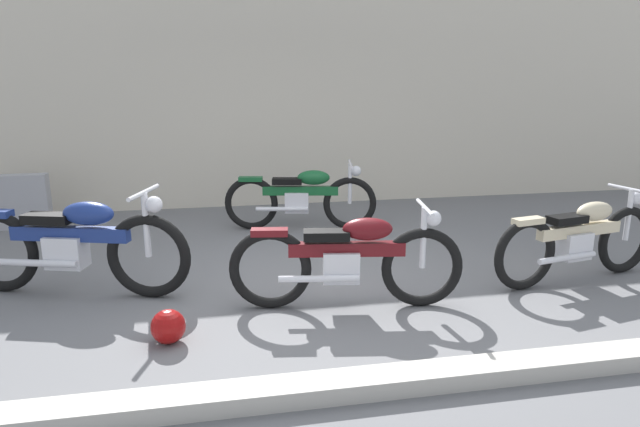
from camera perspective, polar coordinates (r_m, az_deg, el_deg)
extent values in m
plane|color=slate|center=(5.11, -0.69, -8.28)|extent=(40.00, 40.00, 0.00)
cube|color=beige|center=(8.58, -5.42, 12.42)|extent=(18.00, 0.30, 3.44)
cube|color=#B7B2A8|center=(3.61, 4.29, -17.35)|extent=(18.00, 0.24, 0.12)
cube|color=#9E9EA3|center=(8.18, -28.67, 1.09)|extent=(0.68, 0.21, 0.72)
sphere|color=maroon|center=(4.32, -15.56, -11.30)|extent=(0.26, 0.26, 0.26)
torus|color=black|center=(6.33, 29.24, -2.42)|extent=(0.69, 0.21, 0.69)
torus|color=black|center=(5.43, 20.63, -4.02)|extent=(0.69, 0.21, 0.69)
cube|color=silver|center=(5.83, 24.97, -3.05)|extent=(0.33, 0.24, 0.26)
cube|color=beige|center=(5.82, 25.44, -1.57)|extent=(0.97, 0.27, 0.11)
ellipsoid|color=beige|center=(5.91, 26.74, 0.20)|extent=(0.44, 0.26, 0.19)
cube|color=black|center=(5.67, 24.39, -0.56)|extent=(0.40, 0.24, 0.08)
cube|color=beige|center=(5.34, 20.92, -0.74)|extent=(0.32, 0.17, 0.06)
cylinder|color=silver|center=(6.28, 29.52, -0.15)|extent=(0.05, 0.05, 0.52)
cylinder|color=silver|center=(6.23, 29.80, 2.17)|extent=(0.14, 0.54, 0.03)
sphere|color=silver|center=(6.30, 30.13, 1.37)|extent=(0.13, 0.13, 0.13)
cylinder|color=silver|center=(5.64, 24.40, -4.23)|extent=(0.66, 0.18, 0.06)
torus|color=black|center=(5.13, -17.45, -4.28)|extent=(0.77, 0.31, 0.77)
cube|color=silver|center=(5.46, -24.93, -3.62)|extent=(0.39, 0.30, 0.30)
cube|color=navy|center=(5.39, -24.63, -1.93)|extent=(1.07, 0.41, 0.13)
ellipsoid|color=navy|center=(5.25, -23.03, 0.00)|extent=(0.51, 0.34, 0.21)
cube|color=black|center=(5.46, -26.51, -0.45)|extent=(0.46, 0.30, 0.08)
cylinder|color=silver|center=(5.05, -17.69, -1.13)|extent=(0.06, 0.06, 0.58)
cylinder|color=silver|center=(4.98, -17.93, 2.11)|extent=(0.21, 0.60, 0.04)
sphere|color=silver|center=(4.97, -16.94, 0.90)|extent=(0.15, 0.15, 0.15)
cylinder|color=silver|center=(5.49, -27.43, -4.62)|extent=(0.73, 0.27, 0.06)
torus|color=black|center=(7.14, 3.12, 1.06)|extent=(0.70, 0.22, 0.70)
torus|color=black|center=(7.18, -7.18, 1.05)|extent=(0.70, 0.22, 0.70)
cube|color=silver|center=(7.13, -2.43, 1.21)|extent=(0.34, 0.24, 0.27)
cube|color=#145128|center=(7.10, -2.06, 2.41)|extent=(0.98, 0.28, 0.11)
ellipsoid|color=#145128|center=(7.06, -0.68, 3.78)|extent=(0.45, 0.27, 0.19)
cube|color=black|center=(7.08, -3.46, 3.39)|extent=(0.41, 0.24, 0.08)
cube|color=#145128|center=(7.12, -7.26, 3.60)|extent=(0.32, 0.17, 0.06)
cylinder|color=silver|center=(7.08, 3.15, 3.13)|extent=(0.05, 0.05, 0.52)
cylinder|color=silver|center=(7.04, 3.18, 5.22)|extent=(0.14, 0.55, 0.03)
sphere|color=silver|center=(7.06, 3.79, 4.46)|extent=(0.13, 0.13, 0.13)
cylinder|color=silver|center=(7.04, -4.01, 0.47)|extent=(0.67, 0.18, 0.06)
torus|color=black|center=(4.80, 10.60, -5.55)|extent=(0.71, 0.19, 0.70)
torus|color=black|center=(4.69, -5.21, -5.81)|extent=(0.71, 0.19, 0.70)
cube|color=silver|center=(4.69, 2.20, -5.52)|extent=(0.33, 0.24, 0.27)
cube|color=#590F14|center=(4.65, 2.81, -3.72)|extent=(0.99, 0.25, 0.12)
ellipsoid|color=#590F14|center=(4.61, 4.99, -1.63)|extent=(0.45, 0.26, 0.19)
cube|color=black|center=(4.60, 0.67, -2.25)|extent=(0.41, 0.23, 0.08)
cube|color=#590F14|center=(4.59, -5.30, -1.95)|extent=(0.32, 0.16, 0.06)
cylinder|color=silver|center=(4.72, 10.74, -2.51)|extent=(0.05, 0.05, 0.53)
cylinder|color=silver|center=(4.65, 10.89, 0.63)|extent=(0.12, 0.56, 0.03)
sphere|color=silver|center=(4.69, 11.75, -0.51)|extent=(0.14, 0.14, 0.14)
cylinder|color=silver|center=(4.60, -0.12, -6.83)|extent=(0.68, 0.16, 0.06)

